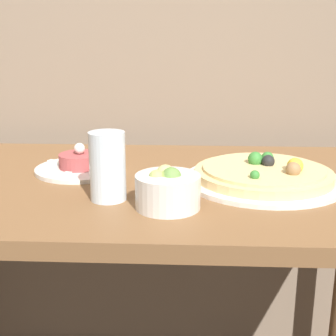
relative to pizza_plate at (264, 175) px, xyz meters
name	(u,v)px	position (x,y,z in m)	size (l,w,h in m)	color
dining_table	(132,226)	(-0.30, 0.01, -0.13)	(1.35, 0.69, 0.79)	brown
pizza_plate	(264,175)	(0.00, 0.00, 0.00)	(0.36, 0.36, 0.06)	silver
tartare_plate	(80,165)	(-0.43, 0.07, 0.00)	(0.22, 0.22, 0.07)	silver
small_bowl	(168,189)	(-0.21, -0.17, 0.02)	(0.12, 0.12, 0.08)	silver
drinking_glass	(108,166)	(-0.33, -0.13, 0.05)	(0.07, 0.07, 0.14)	silver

